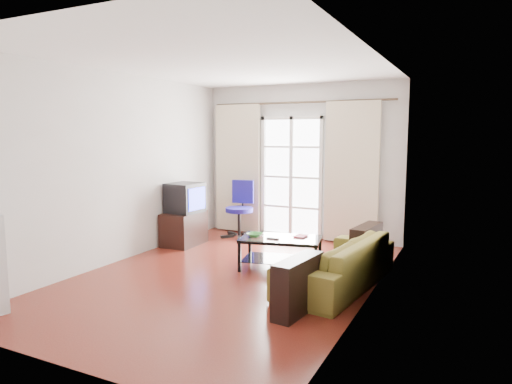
% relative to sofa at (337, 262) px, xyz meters
% --- Properties ---
extents(floor, '(5.20, 5.20, 0.00)m').
position_rel_sofa_xyz_m(floor, '(-1.37, -0.27, -0.29)').
color(floor, maroon).
rests_on(floor, ground).
extents(ceiling, '(5.20, 5.20, 0.00)m').
position_rel_sofa_xyz_m(ceiling, '(-1.37, -0.27, 2.41)').
color(ceiling, white).
rests_on(ceiling, wall_back).
extents(wall_back, '(3.60, 0.02, 2.70)m').
position_rel_sofa_xyz_m(wall_back, '(-1.37, 2.33, 1.06)').
color(wall_back, silver).
rests_on(wall_back, floor).
extents(wall_front, '(3.60, 0.02, 2.70)m').
position_rel_sofa_xyz_m(wall_front, '(-1.37, -2.87, 1.06)').
color(wall_front, silver).
rests_on(wall_front, floor).
extents(wall_left, '(0.02, 5.20, 2.70)m').
position_rel_sofa_xyz_m(wall_left, '(-3.17, -0.27, 1.06)').
color(wall_left, silver).
rests_on(wall_left, floor).
extents(wall_right, '(0.02, 5.20, 2.70)m').
position_rel_sofa_xyz_m(wall_right, '(0.43, -0.27, 1.06)').
color(wall_right, silver).
rests_on(wall_right, floor).
extents(french_door, '(1.16, 0.06, 2.15)m').
position_rel_sofa_xyz_m(french_door, '(-1.52, 2.28, 0.78)').
color(french_door, white).
rests_on(french_door, wall_back).
extents(curtain_rod, '(3.30, 0.04, 0.04)m').
position_rel_sofa_xyz_m(curtain_rod, '(-1.37, 2.23, 2.09)').
color(curtain_rod, '#4C3F2D').
rests_on(curtain_rod, wall_back).
extents(curtain_left, '(0.90, 0.07, 2.35)m').
position_rel_sofa_xyz_m(curtain_left, '(-2.57, 2.21, 0.91)').
color(curtain_left, beige).
rests_on(curtain_left, curtain_rod).
extents(curtain_right, '(0.90, 0.07, 2.35)m').
position_rel_sofa_xyz_m(curtain_right, '(-0.42, 2.21, 0.91)').
color(curtain_right, beige).
rests_on(curtain_right, curtain_rod).
extents(radiator, '(0.64, 0.12, 0.64)m').
position_rel_sofa_xyz_m(radiator, '(-0.57, 2.23, 0.04)').
color(radiator, '#9B9B9E').
rests_on(radiator, floor).
extents(sofa, '(2.19, 1.28, 0.58)m').
position_rel_sofa_xyz_m(sofa, '(0.00, 0.00, 0.00)').
color(sofa, brown).
rests_on(sofa, floor).
extents(coffee_table, '(1.18, 0.83, 0.44)m').
position_rel_sofa_xyz_m(coffee_table, '(-0.89, 0.34, -0.01)').
color(coffee_table, silver).
rests_on(coffee_table, floor).
extents(bowl, '(0.25, 0.25, 0.05)m').
position_rel_sofa_xyz_m(bowl, '(-1.23, 0.23, 0.17)').
color(bowl, '#31863D').
rests_on(bowl, coffee_table).
extents(book, '(0.17, 0.22, 0.02)m').
position_rel_sofa_xyz_m(book, '(-0.74, 0.52, 0.15)').
color(book, '#AD1A15').
rests_on(book, coffee_table).
extents(remote, '(0.17, 0.06, 0.02)m').
position_rel_sofa_xyz_m(remote, '(-0.95, 0.20, 0.15)').
color(remote, black).
rests_on(remote, coffee_table).
extents(tv_stand, '(0.52, 0.76, 0.55)m').
position_rel_sofa_xyz_m(tv_stand, '(-2.89, 0.91, -0.02)').
color(tv_stand, black).
rests_on(tv_stand, floor).
extents(crt_tv, '(0.57, 0.57, 0.49)m').
position_rel_sofa_xyz_m(crt_tv, '(-2.89, 0.93, 0.50)').
color(crt_tv, black).
rests_on(crt_tv, tv_stand).
extents(task_chair, '(0.80, 0.80, 1.01)m').
position_rel_sofa_xyz_m(task_chair, '(-2.33, 1.84, 0.01)').
color(task_chair, black).
rests_on(task_chair, floor).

